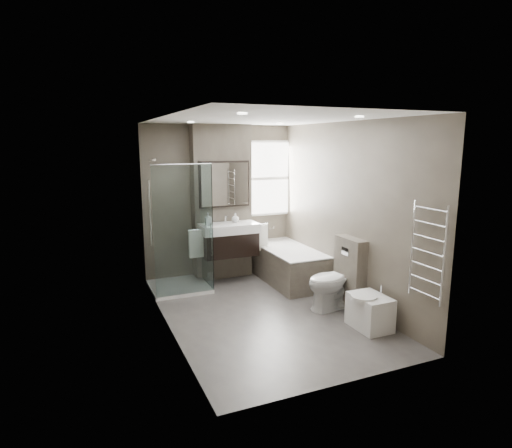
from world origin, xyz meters
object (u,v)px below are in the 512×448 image
vanity (229,239)px  toilet (334,280)px  bidet (369,311)px  bathtub (288,263)px

vanity → toilet: bearing=-59.4°
bidet → bathtub: bearing=92.5°
vanity → bidet: 2.64m
vanity → bidet: (1.01, -2.39, -0.52)m
bathtub → bidet: 2.07m
toilet → bidet: (0.04, -0.74, -0.18)m
vanity → toilet: size_ratio=1.17×
vanity → toilet: (0.97, -1.64, -0.34)m
bathtub → bidet: size_ratio=2.91×
bathtub → toilet: toilet is taller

